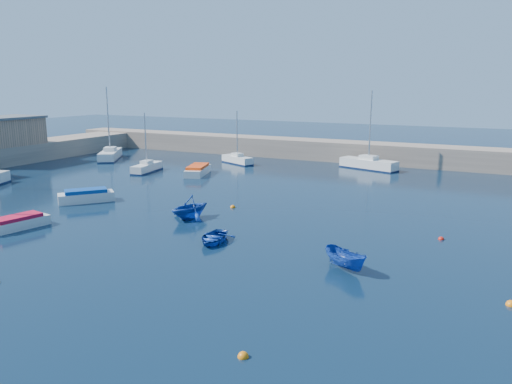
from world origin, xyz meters
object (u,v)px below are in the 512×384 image
at_px(dinghy_center, 214,237).
at_px(dinghy_right, 346,260).
at_px(sailboat_5, 237,159).
at_px(sailboat_6, 368,164).
at_px(brick_shed_a, 5,132).
at_px(motorboat_1, 86,196).
at_px(motorboat_0, 18,223).
at_px(dinghy_left, 190,207).
at_px(sailboat_3, 147,167).
at_px(sailboat_4, 110,154).
at_px(motorboat_2, 198,170).

distance_m(dinghy_center, dinghy_right, 9.25).
bearing_deg(sailboat_5, sailboat_6, -52.80).
height_order(brick_shed_a, motorboat_1, brick_shed_a).
bearing_deg(dinghy_right, motorboat_0, 127.66).
relative_size(motorboat_1, dinghy_center, 1.45).
distance_m(dinghy_left, dinghy_right, 14.91).
height_order(sailboat_3, sailboat_4, sailboat_4).
relative_size(sailboat_4, dinghy_left, 2.82).
xyz_separation_m(brick_shed_a, motorboat_0, (27.47, -20.22, -3.65)).
relative_size(sailboat_4, dinghy_center, 3.08).
bearing_deg(dinghy_center, motorboat_0, -175.51).
xyz_separation_m(sailboat_6, motorboat_1, (-17.88, -28.52, -0.13)).
bearing_deg(sailboat_4, dinghy_left, -70.30).
distance_m(sailboat_6, motorboat_2, 20.84).
height_order(motorboat_1, motorboat_2, motorboat_1).
bearing_deg(sailboat_6, dinghy_right, -150.35).
bearing_deg(sailboat_5, brick_shed_a, 141.04).
xyz_separation_m(sailboat_4, motorboat_1, (16.07, -20.48, -0.13)).
bearing_deg(motorboat_0, motorboat_2, 101.62).
distance_m(motorboat_0, motorboat_1, 8.62).
relative_size(dinghy_center, dinghy_left, 0.91).
bearing_deg(sailboat_6, motorboat_0, 173.98).
height_order(sailboat_5, motorboat_0, sailboat_5).
bearing_deg(motorboat_0, dinghy_center, 24.57).
height_order(sailboat_3, sailboat_6, sailboat_6).
xyz_separation_m(sailboat_5, dinghy_center, (14.60, -29.81, -0.22)).
distance_m(motorboat_0, dinghy_left, 12.35).
relative_size(sailboat_4, sailboat_5, 1.43).
height_order(motorboat_0, dinghy_left, dinghy_left).
height_order(brick_shed_a, sailboat_3, sailboat_3).
bearing_deg(brick_shed_a, motorboat_1, -24.72).
bearing_deg(sailboat_5, dinghy_left, -133.86).
xyz_separation_m(sailboat_5, motorboat_0, (0.35, -33.42, -0.10)).
distance_m(sailboat_6, dinghy_left, 29.77).
bearing_deg(dinghy_left, sailboat_3, 153.25).
bearing_deg(brick_shed_a, dinghy_right, -18.99).
xyz_separation_m(sailboat_3, motorboat_1, (5.05, -14.67, -0.01)).
relative_size(brick_shed_a, motorboat_2, 1.41).
relative_size(sailboat_6, dinghy_left, 2.71).
bearing_deg(motorboat_2, sailboat_6, 18.72).
bearing_deg(dinghy_left, sailboat_4, 158.63).
xyz_separation_m(sailboat_5, motorboat_1, (-1.49, -25.00, -0.02)).
distance_m(sailboat_3, motorboat_1, 15.51).
bearing_deg(sailboat_6, motorboat_2, 144.77).
relative_size(sailboat_5, dinghy_right, 2.24).
relative_size(motorboat_0, motorboat_2, 0.79).
bearing_deg(dinghy_center, sailboat_4, 132.10).
height_order(sailboat_6, motorboat_2, sailboat_6).
bearing_deg(dinghy_center, sailboat_5, 106.38).
distance_m(brick_shed_a, dinghy_center, 45.06).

